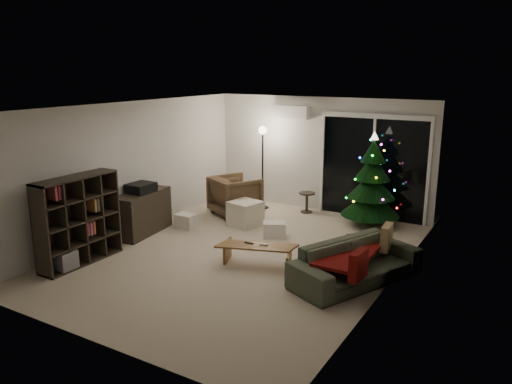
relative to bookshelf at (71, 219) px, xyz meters
The scene contains 18 objects.
room 4.15m from the bookshelf, 49.15° to the left, with size 6.50×7.51×2.60m.
bookshelf is the anchor object (origin of this frame).
media_cabinet 1.66m from the bookshelf, 90.00° to the left, with size 0.49×1.30×0.81m, color black.
stereo 1.64m from the bookshelf, 90.00° to the left, with size 0.41×0.49×0.17m, color black.
armchair 3.71m from the bookshelf, 76.70° to the left, with size 0.91×0.93×0.85m, color brown.
ottoman 3.40m from the bookshelf, 64.42° to the left, with size 0.56×0.56×0.50m, color beige.
cardboard_box_a 2.44m from the bookshelf, 77.81° to the left, with size 0.39×0.30×0.28m, color white.
cardboard_box_b 3.60m from the bookshelf, 49.85° to the left, with size 0.41×0.31×0.29m, color white.
side_table 5.03m from the bookshelf, 65.03° to the left, with size 0.36×0.36×0.45m, color black.
floor_lamp 4.49m from the bookshelf, 75.79° to the left, with size 0.29×0.29×1.80m, color black.
sofa 4.59m from the bookshelf, 19.82° to the left, with size 2.07×0.81×0.61m, color #373F30.
sofa_throw 4.49m from the bookshelf, 20.26° to the left, with size 0.65×1.49×0.05m, color maroon.
cushion_a 5.06m from the bookshelf, 25.80° to the left, with size 0.12×0.40×0.40m, color olive.
cushion_b 4.64m from the bookshelf, 11.19° to the left, with size 0.12×0.40×0.40m, color maroon.
coffee_table 3.08m from the bookshelf, 24.90° to the left, with size 1.19×0.42×0.38m, color brown, non-canonical shape.
remote_a 2.92m from the bookshelf, 26.15° to the left, with size 0.15×0.04×0.02m, color black.
remote_b 3.17m from the bookshelf, 24.96° to the left, with size 0.14×0.04×0.02m, color slate.
christmas_tree 5.65m from the bookshelf, 50.25° to the left, with size 1.18×1.18×1.91m, color black.
Camera 1 is at (4.28, -6.78, 3.11)m, focal length 35.00 mm.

